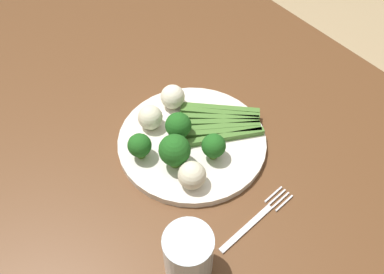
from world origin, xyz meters
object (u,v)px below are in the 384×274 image
Objects in this scene: dining_table at (157,172)px; cauliflower_near_fork at (173,97)px; broccoli_front at (140,146)px; asparagus_bundle at (220,123)px; broccoli_front_left at (175,150)px; cauliflower_back at (150,117)px; water_glass at (188,254)px; broccoli_outer_edge at (178,126)px; broccoli_right at (214,146)px; fork at (257,219)px; plate at (192,141)px; cauliflower_back_right at (194,174)px.

cauliflower_near_fork is (-0.05, 0.08, 0.14)m from dining_table.
broccoli_front is at bearing -58.96° from cauliflower_near_fork.
broccoli_front_left reaches higher than asparagus_bundle.
cauliflower_back is at bearing 172.98° from broccoli_front_left.
water_glass reaches higher than dining_table.
cauliflower_back is at bearing -155.54° from broccoli_outer_edge.
broccoli_right is 0.15m from fork.
water_glass reaches higher than cauliflower_back.
broccoli_outer_edge is 0.08m from broccoli_front.
broccoli_right is at bearing 67.12° from broccoli_front_left.
cauliflower_back reaches higher than plate.
broccoli_front_left is (0.03, -0.12, 0.03)m from asparagus_bundle.
cauliflower_back_right is at bearing 3.42° from broccoli_front_left.
cauliflower_back is (-0.10, 0.01, -0.02)m from broccoli_front_left.
broccoli_front_left is (-0.03, -0.06, 0.01)m from broccoli_right.
broccoli_front reaches higher than fork.
asparagus_bundle is (0.00, 0.07, 0.01)m from plate.
fork is (0.24, 0.05, 0.10)m from dining_table.
cauliflower_back_right is (0.08, -0.12, 0.02)m from asparagus_bundle.
broccoli_right is at bearing 21.23° from cauliflower_back.
plate is at bearing 81.25° from fork.
broccoli_right is at bearing 77.75° from fork.
broccoli_right is at bearing 32.99° from dining_table.
cauliflower_back_right is (0.10, -0.04, -0.01)m from broccoli_outer_edge.
broccoli_outer_edge is 0.06m from cauliflower_back.
plate is at bearing 117.61° from broccoli_front_left.
broccoli_right is at bearing 53.27° from broccoli_front.
plate is at bearing 31.30° from cauliflower_back.
broccoli_front_left is 0.11m from cauliflower_back.
fork is (0.21, 0.01, -0.05)m from broccoli_outer_edge.
broccoli_front is (-0.03, -0.17, 0.02)m from asparagus_bundle.
broccoli_right and broccoli_front have the same top height.
cauliflower_near_fork is 0.34m from water_glass.
dining_table is at bearing -25.51° from cauliflower_back.
broccoli_right reaches higher than cauliflower_back.
cauliflower_near_fork is 0.30× the size of fork.
dining_table is 8.35× the size of fork.
dining_table is 0.18m from cauliflower_back_right.
broccoli_right is 0.14m from cauliflower_back.
plate is 1.59× the size of asparagus_bundle.
fork is (0.22, 0.09, -0.04)m from broccoli_front.
broccoli_right is 0.58× the size of water_glass.
cauliflower_back is (-0.06, -0.03, -0.01)m from broccoli_outer_edge.
cauliflower_back is 0.98× the size of cauliflower_back_right.
broccoli_front is (0.02, -0.04, 0.14)m from dining_table.
water_glass is (0.27, -0.10, 0.01)m from cauliflower_back.
broccoli_front is at bearing -156.42° from cauliflower_back_right.
broccoli_right is at bearing 111.82° from cauliflower_back_right.
broccoli_front is at bearing 106.54° from fork.
cauliflower_back_right is at bearing 105.80° from fork.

